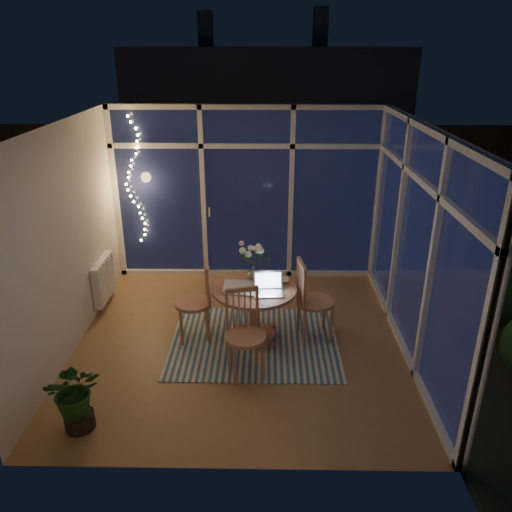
# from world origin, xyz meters

# --- Properties ---
(floor) EXTENTS (4.00, 4.00, 0.00)m
(floor) POSITION_xyz_m (0.00, 0.00, 0.00)
(floor) COLOR #986B42
(floor) RESTS_ON ground
(ceiling) EXTENTS (4.00, 4.00, 0.00)m
(ceiling) POSITION_xyz_m (0.00, 0.00, 2.60)
(ceiling) COLOR silver
(ceiling) RESTS_ON wall_back
(wall_back) EXTENTS (4.00, 0.04, 2.60)m
(wall_back) POSITION_xyz_m (0.00, 2.00, 1.30)
(wall_back) COLOR silver
(wall_back) RESTS_ON floor
(wall_front) EXTENTS (4.00, 0.04, 2.60)m
(wall_front) POSITION_xyz_m (0.00, -2.00, 1.30)
(wall_front) COLOR silver
(wall_front) RESTS_ON floor
(wall_left) EXTENTS (0.04, 4.00, 2.60)m
(wall_left) POSITION_xyz_m (-2.00, 0.00, 1.30)
(wall_left) COLOR silver
(wall_left) RESTS_ON floor
(wall_right) EXTENTS (0.04, 4.00, 2.60)m
(wall_right) POSITION_xyz_m (2.00, 0.00, 1.30)
(wall_right) COLOR silver
(wall_right) RESTS_ON floor
(window_wall_back) EXTENTS (4.00, 0.10, 2.60)m
(window_wall_back) POSITION_xyz_m (0.00, 1.96, 1.30)
(window_wall_back) COLOR white
(window_wall_back) RESTS_ON floor
(window_wall_right) EXTENTS (0.10, 4.00, 2.60)m
(window_wall_right) POSITION_xyz_m (1.96, 0.00, 1.30)
(window_wall_right) COLOR white
(window_wall_right) RESTS_ON floor
(radiator) EXTENTS (0.10, 0.70, 0.58)m
(radiator) POSITION_xyz_m (-1.94, 0.90, 0.40)
(radiator) COLOR white
(radiator) RESTS_ON wall_left
(fairy_lights) EXTENTS (0.24, 0.10, 1.85)m
(fairy_lights) POSITION_xyz_m (-1.65, 1.88, 1.52)
(fairy_lights) COLOR #FFCF66
(fairy_lights) RESTS_ON window_wall_back
(garden_patio) EXTENTS (12.00, 6.00, 0.10)m
(garden_patio) POSITION_xyz_m (0.50, 5.00, -0.06)
(garden_patio) COLOR black
(garden_patio) RESTS_ON ground
(garden_fence) EXTENTS (11.00, 0.08, 1.80)m
(garden_fence) POSITION_xyz_m (0.00, 5.50, 0.90)
(garden_fence) COLOR #362613
(garden_fence) RESTS_ON ground
(neighbour_roof) EXTENTS (7.00, 3.00, 2.20)m
(neighbour_roof) POSITION_xyz_m (0.30, 8.50, 2.20)
(neighbour_roof) COLOR #363941
(neighbour_roof) RESTS_ON ground
(garden_shrubs) EXTENTS (0.90, 0.90, 0.90)m
(garden_shrubs) POSITION_xyz_m (-0.80, 3.40, 0.45)
(garden_shrubs) COLOR black
(garden_shrubs) RESTS_ON ground
(rug) EXTENTS (2.05, 1.64, 0.01)m
(rug) POSITION_xyz_m (0.14, -0.01, 0.01)
(rug) COLOR beige
(rug) RESTS_ON floor
(dining_table) EXTENTS (1.02, 1.02, 0.70)m
(dining_table) POSITION_xyz_m (0.14, 0.09, 0.35)
(dining_table) COLOR #B06F4F
(dining_table) RESTS_ON floor
(chair_left) EXTENTS (0.55, 0.55, 1.02)m
(chair_left) POSITION_xyz_m (-0.60, 0.08, 0.51)
(chair_left) COLOR #B06F4F
(chair_left) RESTS_ON floor
(chair_right) EXTENTS (0.55, 0.55, 1.04)m
(chair_right) POSITION_xyz_m (0.88, 0.12, 0.52)
(chair_right) COLOR #B06F4F
(chair_right) RESTS_ON floor
(chair_front) EXTENTS (0.56, 0.56, 1.00)m
(chair_front) POSITION_xyz_m (0.07, -0.65, 0.50)
(chair_front) COLOR #B06F4F
(chair_front) RESTS_ON floor
(laptop) EXTENTS (0.37, 0.32, 0.25)m
(laptop) POSITION_xyz_m (0.32, -0.07, 0.82)
(laptop) COLOR silver
(laptop) RESTS_ON dining_table
(flower_vase) EXTENTS (0.20, 0.20, 0.21)m
(flower_vase) POSITION_xyz_m (0.13, 0.30, 0.80)
(flower_vase) COLOR white
(flower_vase) RESTS_ON dining_table
(bowl) EXTENTS (0.15, 0.15, 0.04)m
(bowl) POSITION_xyz_m (0.48, 0.25, 0.71)
(bowl) COLOR silver
(bowl) RESTS_ON dining_table
(newspapers) EXTENTS (0.43, 0.33, 0.02)m
(newspapers) POSITION_xyz_m (0.02, 0.07, 0.71)
(newspapers) COLOR silver
(newspapers) RESTS_ON dining_table
(phone) EXTENTS (0.13, 0.08, 0.01)m
(phone) POSITION_xyz_m (0.13, 0.04, 0.70)
(phone) COLOR black
(phone) RESTS_ON dining_table
(potted_plant) EXTENTS (0.66, 0.61, 0.76)m
(potted_plant) POSITION_xyz_m (-1.48, -1.52, 0.38)
(potted_plant) COLOR #174017
(potted_plant) RESTS_ON floor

